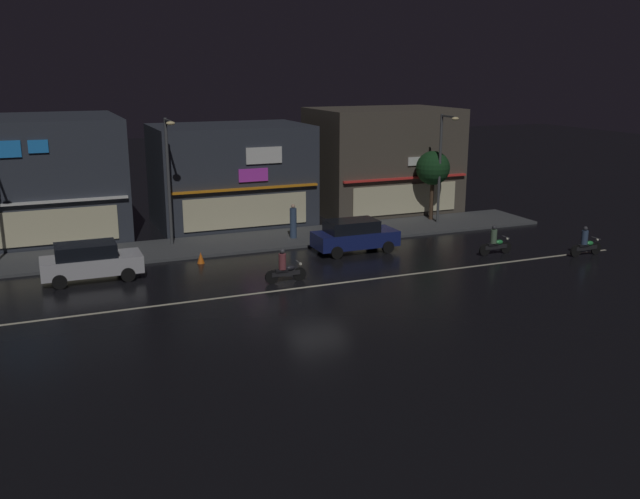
{
  "coord_description": "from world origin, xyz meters",
  "views": [
    {
      "loc": [
        -10.86,
        -26.6,
        9.1
      ],
      "look_at": [
        0.96,
        2.03,
        1.04
      ],
      "focal_mm": 39.16,
      "sensor_mm": 36.0,
      "label": 1
    }
  ],
  "objects_px": {
    "motorcycle_lead": "(586,243)",
    "motorcycle_following": "(285,268)",
    "traffic_cone": "(201,258)",
    "parked_car_trailing": "(90,261)",
    "streetlamp_mid": "(169,171)",
    "parked_car_near_kerb": "(354,235)",
    "motorcycle_opposite_lane": "(495,242)",
    "pedestrian_on_sidewalk": "(293,222)",
    "streetlamp_east": "(442,159)"
  },
  "relations": [
    {
      "from": "motorcycle_following",
      "to": "motorcycle_opposite_lane",
      "type": "distance_m",
      "value": 11.37
    },
    {
      "from": "traffic_cone",
      "to": "parked_car_trailing",
      "type": "bearing_deg",
      "value": -170.87
    },
    {
      "from": "parked_car_near_kerb",
      "to": "motorcycle_following",
      "type": "bearing_deg",
      "value": 35.47
    },
    {
      "from": "pedestrian_on_sidewalk",
      "to": "parked_car_trailing",
      "type": "xyz_separation_m",
      "value": [
        -10.86,
        -3.49,
        -0.13
      ]
    },
    {
      "from": "streetlamp_mid",
      "to": "parked_car_trailing",
      "type": "bearing_deg",
      "value": -135.82
    },
    {
      "from": "motorcycle_following",
      "to": "pedestrian_on_sidewalk",
      "type": "bearing_deg",
      "value": 72.21
    },
    {
      "from": "parked_car_near_kerb",
      "to": "motorcycle_opposite_lane",
      "type": "distance_m",
      "value": 7.08
    },
    {
      "from": "pedestrian_on_sidewalk",
      "to": "traffic_cone",
      "type": "bearing_deg",
      "value": -56.94
    },
    {
      "from": "streetlamp_mid",
      "to": "traffic_cone",
      "type": "xyz_separation_m",
      "value": [
        0.67,
        -3.49,
        -3.77
      ]
    },
    {
      "from": "streetlamp_mid",
      "to": "pedestrian_on_sidewalk",
      "type": "bearing_deg",
      "value": -7.33
    },
    {
      "from": "motorcycle_following",
      "to": "traffic_cone",
      "type": "bearing_deg",
      "value": 126.57
    },
    {
      "from": "motorcycle_opposite_lane",
      "to": "motorcycle_lead",
      "type": "bearing_deg",
      "value": -33.47
    },
    {
      "from": "streetlamp_east",
      "to": "traffic_cone",
      "type": "xyz_separation_m",
      "value": [
        -15.16,
        -2.89,
        -3.69
      ]
    },
    {
      "from": "parked_car_trailing",
      "to": "motorcycle_opposite_lane",
      "type": "xyz_separation_m",
      "value": [
        19.17,
        -3.24,
        -0.24
      ]
    },
    {
      "from": "parked_car_near_kerb",
      "to": "motorcycle_opposite_lane",
      "type": "relative_size",
      "value": 2.26
    },
    {
      "from": "pedestrian_on_sidewalk",
      "to": "motorcycle_lead",
      "type": "bearing_deg",
      "value": 63.19
    },
    {
      "from": "streetlamp_east",
      "to": "motorcycle_lead",
      "type": "relative_size",
      "value": 3.37
    },
    {
      "from": "traffic_cone",
      "to": "parked_car_near_kerb",
      "type": "bearing_deg",
      "value": -6.29
    },
    {
      "from": "motorcycle_following",
      "to": "parked_car_trailing",
      "type": "bearing_deg",
      "value": 160.42
    },
    {
      "from": "parked_car_trailing",
      "to": "motorcycle_following",
      "type": "distance_m",
      "value": 8.62
    },
    {
      "from": "traffic_cone",
      "to": "streetlamp_mid",
      "type": "bearing_deg",
      "value": 100.9
    },
    {
      "from": "streetlamp_mid",
      "to": "pedestrian_on_sidewalk",
      "type": "distance_m",
      "value": 7.15
    },
    {
      "from": "motorcycle_lead",
      "to": "parked_car_trailing",
      "type": "bearing_deg",
      "value": -9.33
    },
    {
      "from": "parked_car_trailing",
      "to": "motorcycle_lead",
      "type": "height_order",
      "value": "parked_car_trailing"
    },
    {
      "from": "traffic_cone",
      "to": "motorcycle_lead",
      "type": "bearing_deg",
      "value": -18.26
    },
    {
      "from": "motorcycle_lead",
      "to": "traffic_cone",
      "type": "relative_size",
      "value": 3.45
    },
    {
      "from": "parked_car_near_kerb",
      "to": "parked_car_trailing",
      "type": "xyz_separation_m",
      "value": [
        -12.87,
        0.03,
        0.0
      ]
    },
    {
      "from": "parked_car_trailing",
      "to": "motorcycle_following",
      "type": "xyz_separation_m",
      "value": [
        7.81,
        -3.63,
        -0.24
      ]
    },
    {
      "from": "streetlamp_east",
      "to": "parked_car_near_kerb",
      "type": "bearing_deg",
      "value": -153.21
    },
    {
      "from": "streetlamp_mid",
      "to": "parked_car_near_kerb",
      "type": "distance_m",
      "value": 10.0
    },
    {
      "from": "motorcycle_lead",
      "to": "motorcycle_following",
      "type": "relative_size",
      "value": 1.0
    },
    {
      "from": "motorcycle_opposite_lane",
      "to": "traffic_cone",
      "type": "relative_size",
      "value": 3.45
    },
    {
      "from": "streetlamp_east",
      "to": "pedestrian_on_sidewalk",
      "type": "height_order",
      "value": "streetlamp_east"
    },
    {
      "from": "motorcycle_opposite_lane",
      "to": "traffic_cone",
      "type": "bearing_deg",
      "value": 155.75
    },
    {
      "from": "streetlamp_mid",
      "to": "motorcycle_following",
      "type": "xyz_separation_m",
      "value": [
        3.37,
        -7.95,
        -3.42
      ]
    },
    {
      "from": "streetlamp_east",
      "to": "motorcycle_following",
      "type": "height_order",
      "value": "streetlamp_east"
    },
    {
      "from": "streetlamp_east",
      "to": "traffic_cone",
      "type": "distance_m",
      "value": 15.87
    },
    {
      "from": "parked_car_trailing",
      "to": "traffic_cone",
      "type": "xyz_separation_m",
      "value": [
        5.11,
        0.82,
        -0.59
      ]
    },
    {
      "from": "parked_car_near_kerb",
      "to": "streetlamp_mid",
      "type": "bearing_deg",
      "value": -27.3
    },
    {
      "from": "streetlamp_mid",
      "to": "streetlamp_east",
      "type": "bearing_deg",
      "value": -2.19
    },
    {
      "from": "pedestrian_on_sidewalk",
      "to": "motorcycle_lead",
      "type": "distance_m",
      "value": 15.09
    },
    {
      "from": "parked_car_near_kerb",
      "to": "parked_car_trailing",
      "type": "bearing_deg",
      "value": -0.14
    },
    {
      "from": "streetlamp_mid",
      "to": "streetlamp_east",
      "type": "distance_m",
      "value": 15.85
    },
    {
      "from": "parked_car_trailing",
      "to": "motorcycle_lead",
      "type": "bearing_deg",
      "value": 167.49
    },
    {
      "from": "streetlamp_mid",
      "to": "motorcycle_opposite_lane",
      "type": "height_order",
      "value": "streetlamp_mid"
    },
    {
      "from": "streetlamp_mid",
      "to": "traffic_cone",
      "type": "bearing_deg",
      "value": -79.1
    },
    {
      "from": "parked_car_near_kerb",
      "to": "traffic_cone",
      "type": "height_order",
      "value": "parked_car_near_kerb"
    },
    {
      "from": "motorcycle_lead",
      "to": "motorcycle_opposite_lane",
      "type": "xyz_separation_m",
      "value": [
        -4.05,
        1.92,
        0.0
      ]
    },
    {
      "from": "streetlamp_east",
      "to": "streetlamp_mid",
      "type": "bearing_deg",
      "value": 177.81
    },
    {
      "from": "parked_car_near_kerb",
      "to": "parked_car_trailing",
      "type": "height_order",
      "value": "same"
    }
  ]
}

